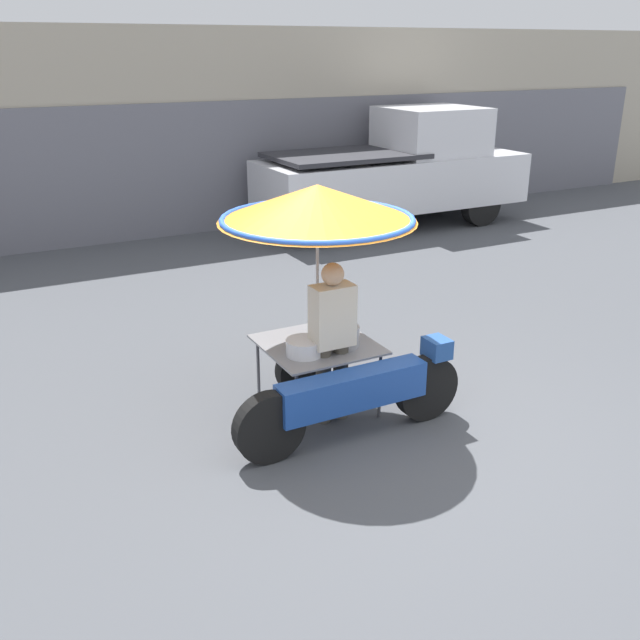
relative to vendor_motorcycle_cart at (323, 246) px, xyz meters
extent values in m
plane|color=#4C4F54|center=(0.23, -0.59, -1.62)|extent=(36.00, 36.00, 0.00)
cube|color=#B2A893|center=(0.23, 8.27, 0.18)|extent=(28.00, 2.00, 3.60)
cube|color=slate|center=(0.23, 7.24, -0.45)|extent=(23.80, 0.06, 2.34)
cylinder|color=black|center=(0.78, -0.56, -1.31)|extent=(0.62, 0.14, 0.62)
cylinder|color=black|center=(-0.80, -0.56, -1.31)|extent=(0.62, 0.14, 0.62)
cube|color=#1E479E|center=(-0.01, -0.56, -1.15)|extent=(1.39, 0.24, 0.32)
cube|color=#234C93|center=(0.88, -0.56, -0.93)|extent=(0.20, 0.24, 0.18)
cylinder|color=black|center=(-0.01, 0.39, -1.34)|extent=(0.56, 0.14, 0.56)
cylinder|color=#515156|center=(0.42, -0.33, -1.30)|extent=(0.03, 0.03, 0.64)
cylinder|color=#515156|center=(0.42, 0.52, -1.30)|extent=(0.03, 0.03, 0.64)
cylinder|color=#515156|center=(-0.43, -0.33, -1.30)|extent=(0.03, 0.03, 0.64)
cylinder|color=#515156|center=(-0.43, 0.52, -1.30)|extent=(0.03, 0.03, 0.64)
cube|color=gray|center=(-0.01, 0.09, -0.96)|extent=(1.00, 1.00, 0.02)
cylinder|color=#B2B2B7|center=(-0.01, 0.09, -0.37)|extent=(0.03, 0.03, 1.16)
cone|color=orange|center=(-0.01, 0.09, 0.36)|extent=(1.75, 1.75, 0.32)
torus|color=blue|center=(-0.01, 0.09, 0.22)|extent=(1.71, 1.71, 0.05)
cylinder|color=silver|center=(-0.23, -0.08, -0.88)|extent=(0.33, 0.33, 0.14)
cylinder|color=#939399|center=(0.17, -0.06, -0.86)|extent=(0.32, 0.32, 0.19)
cylinder|color=#1E6BB2|center=(0.27, 0.37, -0.84)|extent=(0.20, 0.20, 0.23)
cylinder|color=#4C473D|center=(-0.09, -0.17, -1.24)|extent=(0.14, 0.14, 0.75)
cylinder|color=#4C473D|center=(0.09, -0.17, -1.24)|extent=(0.14, 0.14, 0.75)
cube|color=beige|center=(0.00, -0.17, -0.59)|extent=(0.38, 0.22, 0.56)
sphere|color=tan|center=(0.00, -0.17, -0.21)|extent=(0.20, 0.20, 0.20)
cylinder|color=black|center=(6.25, 5.26, -1.22)|extent=(0.79, 0.24, 0.79)
cylinder|color=black|center=(6.25, 6.76, -1.22)|extent=(0.79, 0.24, 0.79)
cylinder|color=black|center=(3.13, 5.26, -1.22)|extent=(0.79, 0.24, 0.79)
cylinder|color=black|center=(3.13, 6.76, -1.22)|extent=(0.79, 0.24, 0.79)
cube|color=silver|center=(4.69, 6.01, -0.76)|extent=(5.19, 1.77, 0.92)
cube|color=silver|center=(5.52, 6.01, 0.13)|extent=(1.77, 1.63, 0.87)
cube|color=#2D2D33|center=(3.65, 6.01, -0.20)|extent=(2.70, 1.70, 0.08)
camera|label=1|loc=(-2.83, -5.32, 1.63)|focal=40.00mm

